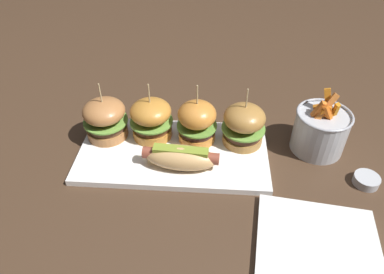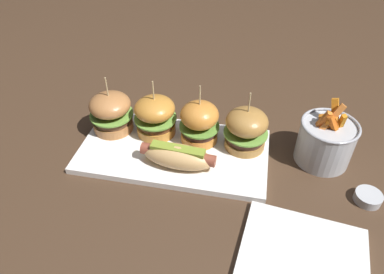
{
  "view_description": "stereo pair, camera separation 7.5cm",
  "coord_description": "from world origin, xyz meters",
  "px_view_note": "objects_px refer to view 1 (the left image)",
  "views": [
    {
      "loc": [
        0.08,
        -0.57,
        0.53
      ],
      "look_at": [
        0.04,
        0.0,
        0.05
      ],
      "focal_mm": 32.93,
      "sensor_mm": 36.0,
      "label": 1
    },
    {
      "loc": [
        0.15,
        -0.56,
        0.53
      ],
      "look_at": [
        0.04,
        0.0,
        0.05
      ],
      "focal_mm": 32.93,
      "sensor_mm": 36.0,
      "label": 2
    }
  ],
  "objects_px": {
    "slider_center_right": "(197,122)",
    "sauce_ramekin": "(366,180)",
    "side_plate": "(318,252)",
    "slider_far_left": "(105,119)",
    "hot_dog": "(181,157)",
    "platter_main": "(173,152)",
    "fries_bucket": "(320,130)",
    "slider_far_right": "(244,124)",
    "slider_center_left": "(151,119)"
  },
  "relations": [
    {
      "from": "slider_center_right",
      "to": "sauce_ramekin",
      "type": "bearing_deg",
      "value": -16.25
    },
    {
      "from": "sauce_ramekin",
      "to": "side_plate",
      "type": "relative_size",
      "value": 0.25
    },
    {
      "from": "slider_far_left",
      "to": "slider_center_right",
      "type": "distance_m",
      "value": 0.21
    },
    {
      "from": "hot_dog",
      "to": "side_plate",
      "type": "bearing_deg",
      "value": -36.0
    },
    {
      "from": "slider_far_left",
      "to": "sauce_ramekin",
      "type": "bearing_deg",
      "value": -10.42
    },
    {
      "from": "platter_main",
      "to": "fries_bucket",
      "type": "bearing_deg",
      "value": 8.08
    },
    {
      "from": "sauce_ramekin",
      "to": "side_plate",
      "type": "distance_m",
      "value": 0.21
    },
    {
      "from": "slider_far_left",
      "to": "side_plate",
      "type": "distance_m",
      "value": 0.51
    },
    {
      "from": "hot_dog",
      "to": "slider_far_left",
      "type": "height_order",
      "value": "slider_far_left"
    },
    {
      "from": "slider_far_left",
      "to": "hot_dog",
      "type": "bearing_deg",
      "value": -27.18
    },
    {
      "from": "sauce_ramekin",
      "to": "slider_far_left",
      "type": "bearing_deg",
      "value": 169.58
    },
    {
      "from": "slider_far_left",
      "to": "sauce_ramekin",
      "type": "height_order",
      "value": "slider_far_left"
    },
    {
      "from": "sauce_ramekin",
      "to": "slider_far_right",
      "type": "bearing_deg",
      "value": 157.93
    },
    {
      "from": "fries_bucket",
      "to": "sauce_ramekin",
      "type": "relative_size",
      "value": 2.83
    },
    {
      "from": "slider_center_left",
      "to": "side_plate",
      "type": "xyz_separation_m",
      "value": [
        0.32,
        -0.28,
        -0.05
      ]
    },
    {
      "from": "platter_main",
      "to": "slider_center_left",
      "type": "height_order",
      "value": "slider_center_left"
    },
    {
      "from": "hot_dog",
      "to": "side_plate",
      "type": "height_order",
      "value": "hot_dog"
    },
    {
      "from": "slider_far_right",
      "to": "platter_main",
      "type": "bearing_deg",
      "value": -164.89
    },
    {
      "from": "platter_main",
      "to": "fries_bucket",
      "type": "relative_size",
      "value": 2.85
    },
    {
      "from": "side_plate",
      "to": "slider_center_left",
      "type": "bearing_deg",
      "value": 139.29
    },
    {
      "from": "slider_center_left",
      "to": "slider_center_right",
      "type": "distance_m",
      "value": 0.1
    },
    {
      "from": "slider_center_left",
      "to": "slider_far_left",
      "type": "bearing_deg",
      "value": -176.5
    },
    {
      "from": "fries_bucket",
      "to": "side_plate",
      "type": "height_order",
      "value": "fries_bucket"
    },
    {
      "from": "side_plate",
      "to": "fries_bucket",
      "type": "bearing_deg",
      "value": 79.66
    },
    {
      "from": "slider_center_right",
      "to": "side_plate",
      "type": "bearing_deg",
      "value": -50.93
    },
    {
      "from": "slider_far_left",
      "to": "slider_center_right",
      "type": "bearing_deg",
      "value": -0.04
    },
    {
      "from": "slider_far_left",
      "to": "side_plate",
      "type": "relative_size",
      "value": 0.67
    },
    {
      "from": "platter_main",
      "to": "slider_center_right",
      "type": "relative_size",
      "value": 2.92
    },
    {
      "from": "platter_main",
      "to": "side_plate",
      "type": "bearing_deg",
      "value": -40.3
    },
    {
      "from": "slider_center_right",
      "to": "hot_dog",
      "type": "bearing_deg",
      "value": -107.02
    },
    {
      "from": "hot_dog",
      "to": "sauce_ramekin",
      "type": "relative_size",
      "value": 3.1
    },
    {
      "from": "platter_main",
      "to": "fries_bucket",
      "type": "height_order",
      "value": "fries_bucket"
    },
    {
      "from": "slider_far_right",
      "to": "sauce_ramekin",
      "type": "relative_size",
      "value": 2.7
    },
    {
      "from": "platter_main",
      "to": "slider_far_right",
      "type": "relative_size",
      "value": 2.98
    },
    {
      "from": "side_plate",
      "to": "sauce_ramekin",
      "type": "bearing_deg",
      "value": 52.57
    },
    {
      "from": "fries_bucket",
      "to": "slider_far_left",
      "type": "bearing_deg",
      "value": -179.7
    },
    {
      "from": "slider_center_left",
      "to": "slider_far_right",
      "type": "xyz_separation_m",
      "value": [
        0.21,
        -0.01,
        0.0
      ]
    },
    {
      "from": "slider_center_left",
      "to": "slider_far_right",
      "type": "relative_size",
      "value": 0.99
    },
    {
      "from": "slider_far_left",
      "to": "fries_bucket",
      "type": "distance_m",
      "value": 0.48
    },
    {
      "from": "platter_main",
      "to": "slider_center_left",
      "type": "distance_m",
      "value": 0.09
    },
    {
      "from": "slider_center_right",
      "to": "slider_far_right",
      "type": "xyz_separation_m",
      "value": [
        0.1,
        -0.0,
        -0.0
      ]
    },
    {
      "from": "slider_far_right",
      "to": "fries_bucket",
      "type": "xyz_separation_m",
      "value": [
        0.17,
        0.0,
        -0.01
      ]
    },
    {
      "from": "slider_center_left",
      "to": "slider_far_right",
      "type": "height_order",
      "value": "slider_far_right"
    },
    {
      "from": "fries_bucket",
      "to": "side_plate",
      "type": "distance_m",
      "value": 0.28
    },
    {
      "from": "platter_main",
      "to": "slider_far_left",
      "type": "xyz_separation_m",
      "value": [
        -0.16,
        0.04,
        0.05
      ]
    },
    {
      "from": "hot_dog",
      "to": "platter_main",
      "type": "bearing_deg",
      "value": 113.91
    },
    {
      "from": "slider_far_left",
      "to": "slider_center_left",
      "type": "relative_size",
      "value": 1.0
    },
    {
      "from": "platter_main",
      "to": "side_plate",
      "type": "xyz_separation_m",
      "value": [
        0.27,
        -0.23,
        -0.0
      ]
    },
    {
      "from": "fries_bucket",
      "to": "side_plate",
      "type": "relative_size",
      "value": 0.7
    },
    {
      "from": "fries_bucket",
      "to": "side_plate",
      "type": "bearing_deg",
      "value": -100.34
    }
  ]
}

